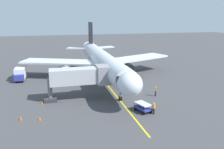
# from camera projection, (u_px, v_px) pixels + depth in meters

# --- Properties ---
(ground_plane) EXTENTS (220.00, 220.00, 0.00)m
(ground_plane) POSITION_uv_depth(u_px,v_px,m) (94.00, 78.00, 52.47)
(ground_plane) COLOR #424244
(apron_lead_in_line) EXTENTS (0.66, 40.00, 0.01)m
(apron_lead_in_line) POSITION_uv_depth(u_px,v_px,m) (109.00, 87.00, 46.32)
(apron_lead_in_line) COLOR yellow
(apron_lead_in_line) RESTS_ON ground
(airplane) EXTENTS (34.80, 40.23, 11.50)m
(airplane) POSITION_uv_depth(u_px,v_px,m) (102.00, 61.00, 51.25)
(airplane) COLOR silver
(airplane) RESTS_ON ground
(jet_bridge) EXTENTS (11.42, 3.23, 5.40)m
(jet_bridge) POSITION_uv_depth(u_px,v_px,m) (85.00, 76.00, 39.44)
(jet_bridge) COLOR #B7B7BC
(jet_bridge) RESTS_ON ground
(ground_crew_marshaller) EXTENTS (0.29, 0.42, 1.71)m
(ground_crew_marshaller) POSITION_uv_depth(u_px,v_px,m) (154.00, 108.00, 33.77)
(ground_crew_marshaller) COLOR #23232D
(ground_crew_marshaller) RESTS_ON ground
(ground_crew_wing_walker) EXTENTS (0.40, 0.47, 1.71)m
(ground_crew_wing_walker) POSITION_uv_depth(u_px,v_px,m) (156.00, 91.00, 41.17)
(ground_crew_wing_walker) COLOR #23232D
(ground_crew_wing_walker) RESTS_ON ground
(baggage_cart_near_nose) EXTENTS (2.26, 2.92, 1.27)m
(baggage_cart_near_nose) POSITION_uv_depth(u_px,v_px,m) (64.00, 66.00, 61.68)
(baggage_cart_near_nose) COLOR white
(baggage_cart_near_nose) RESTS_ON ground
(baggage_cart_portside) EXTENTS (2.20, 2.91, 1.27)m
(baggage_cart_portside) POSITION_uv_depth(u_px,v_px,m) (143.00, 107.00, 34.66)
(baggage_cart_portside) COLOR #2D3899
(baggage_cart_portside) RESTS_ON ground
(box_truck_starboard_side) EXTENTS (2.06, 4.63, 2.62)m
(box_truck_starboard_side) POSITION_uv_depth(u_px,v_px,m) (20.00, 74.00, 50.75)
(box_truck_starboard_side) COLOR #2D3899
(box_truck_starboard_side) RESTS_ON ground
(safety_cone_nose_left) EXTENTS (0.32, 0.32, 0.55)m
(safety_cone_nose_left) POSITION_uv_depth(u_px,v_px,m) (40.00, 118.00, 31.96)
(safety_cone_nose_left) COLOR #F2590F
(safety_cone_nose_left) RESTS_ON ground
(safety_cone_nose_right) EXTENTS (0.32, 0.32, 0.55)m
(safety_cone_nose_right) POSITION_uv_depth(u_px,v_px,m) (42.00, 102.00, 37.68)
(safety_cone_nose_right) COLOR #F2590F
(safety_cone_nose_right) RESTS_ON ground
(safety_cone_wing_port) EXTENTS (0.32, 0.32, 0.55)m
(safety_cone_wing_port) POSITION_uv_depth(u_px,v_px,m) (53.00, 97.00, 39.95)
(safety_cone_wing_port) COLOR #F2590F
(safety_cone_wing_port) RESTS_ON ground
(safety_cone_wing_starboard) EXTENTS (0.32, 0.32, 0.55)m
(safety_cone_wing_starboard) POSITION_uv_depth(u_px,v_px,m) (21.00, 118.00, 32.04)
(safety_cone_wing_starboard) COLOR #F2590F
(safety_cone_wing_starboard) RESTS_ON ground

